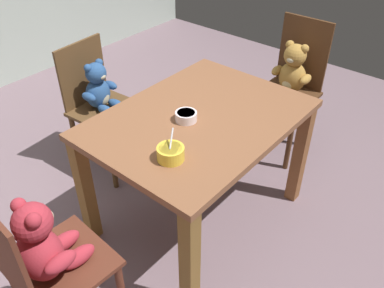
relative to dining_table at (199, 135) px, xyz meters
The scene contains 7 objects.
ground_plane 0.63m from the dining_table, ahead, with size 5.20×5.20×0.04m.
dining_table is the anchor object (origin of this frame).
teddy_chair_near_left 0.99m from the dining_table, behind, with size 0.41×0.41×0.93m.
teddy_chair_far_center 0.84m from the dining_table, 90.39° to the left, with size 0.44×0.44×0.89m.
teddy_chair_near_right 0.99m from the dining_table, ahead, with size 0.41×0.39×0.97m.
porridge_bowl_white_center 0.17m from the dining_table, 159.47° to the left, with size 0.11×0.11×0.05m.
porridge_bowl_yellow_near_left 0.41m from the dining_table, 160.54° to the right, with size 0.13×0.13×0.13m.
Camera 1 is at (-1.39, -1.11, 1.88)m, focal length 37.61 mm.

